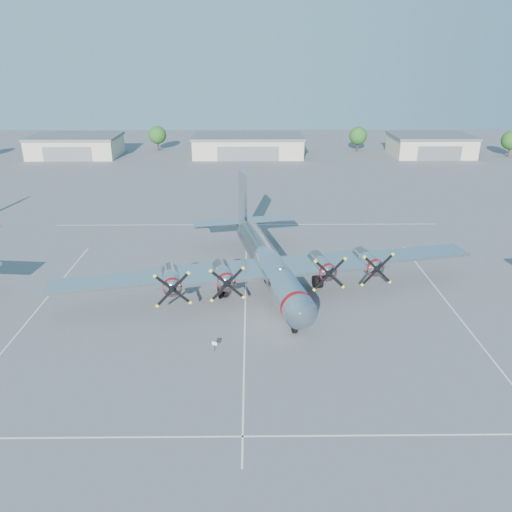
{
  "coord_description": "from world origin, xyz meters",
  "views": [
    {
      "loc": [
        0.64,
        -49.84,
        25.16
      ],
      "look_at": [
        1.22,
        3.99,
        3.2
      ],
      "focal_mm": 35.0,
      "sensor_mm": 36.0,
      "label": 1
    }
  ],
  "objects_px": {
    "hangar_east": "(431,145)",
    "info_placard": "(214,344)",
    "hangar_west": "(76,146)",
    "hangar_center": "(248,145)",
    "tree_west": "(157,135)",
    "tree_far_east": "(511,140)",
    "tree_east": "(358,136)",
    "main_bomber_b29": "(267,285)"
  },
  "relations": [
    {
      "from": "tree_far_east",
      "to": "info_placard",
      "type": "bearing_deg",
      "value": -127.85
    },
    {
      "from": "tree_east",
      "to": "tree_far_east",
      "type": "xyz_separation_m",
      "value": [
        38.0,
        -8.0,
        0.0
      ]
    },
    {
      "from": "main_bomber_b29",
      "to": "info_placard",
      "type": "xyz_separation_m",
      "value": [
        -5.16,
        -13.91,
        0.65
      ]
    },
    {
      "from": "tree_west",
      "to": "main_bomber_b29",
      "type": "distance_m",
      "value": 91.41
    },
    {
      "from": "hangar_east",
      "to": "tree_west",
      "type": "height_order",
      "value": "tree_west"
    },
    {
      "from": "hangar_west",
      "to": "tree_far_east",
      "type": "xyz_separation_m",
      "value": [
        113.0,
        -1.96,
        1.51
      ]
    },
    {
      "from": "info_placard",
      "to": "tree_west",
      "type": "bearing_deg",
      "value": 124.92
    },
    {
      "from": "hangar_east",
      "to": "tree_far_east",
      "type": "height_order",
      "value": "tree_far_east"
    },
    {
      "from": "tree_west",
      "to": "tree_east",
      "type": "height_order",
      "value": "same"
    },
    {
      "from": "hangar_center",
      "to": "main_bomber_b29",
      "type": "height_order",
      "value": "hangar_center"
    },
    {
      "from": "hangar_west",
      "to": "hangar_east",
      "type": "bearing_deg",
      "value": 0.0
    },
    {
      "from": "hangar_center",
      "to": "tree_east",
      "type": "relative_size",
      "value": 4.31
    },
    {
      "from": "hangar_west",
      "to": "tree_far_east",
      "type": "bearing_deg",
      "value": -1.0
    },
    {
      "from": "hangar_east",
      "to": "tree_east",
      "type": "bearing_deg",
      "value": 161.46
    },
    {
      "from": "hangar_west",
      "to": "hangar_east",
      "type": "xyz_separation_m",
      "value": [
        93.0,
        0.0,
        0.0
      ]
    },
    {
      "from": "tree_west",
      "to": "info_placard",
      "type": "distance_m",
      "value": 103.49
    },
    {
      "from": "hangar_center",
      "to": "tree_west",
      "type": "height_order",
      "value": "tree_west"
    },
    {
      "from": "hangar_west",
      "to": "tree_far_east",
      "type": "relative_size",
      "value": 3.4
    },
    {
      "from": "hangar_center",
      "to": "main_bomber_b29",
      "type": "distance_m",
      "value": 79.13
    },
    {
      "from": "hangar_west",
      "to": "hangar_east",
      "type": "height_order",
      "value": "same"
    },
    {
      "from": "tree_far_east",
      "to": "tree_west",
      "type": "bearing_deg",
      "value": 173.86
    },
    {
      "from": "tree_west",
      "to": "main_bomber_b29",
      "type": "xyz_separation_m",
      "value": [
        27.45,
        -87.09,
        -4.22
      ]
    },
    {
      "from": "hangar_east",
      "to": "info_placard",
      "type": "xyz_separation_m",
      "value": [
        -50.71,
        -92.96,
        -2.06
      ]
    },
    {
      "from": "hangar_east",
      "to": "main_bomber_b29",
      "type": "bearing_deg",
      "value": -119.95
    },
    {
      "from": "tree_far_east",
      "to": "main_bomber_b29",
      "type": "xyz_separation_m",
      "value": [
        -65.55,
        -77.09,
        -4.22
      ]
    },
    {
      "from": "hangar_east",
      "to": "info_placard",
      "type": "relative_size",
      "value": 22.18
    },
    {
      "from": "hangar_center",
      "to": "tree_west",
      "type": "bearing_deg",
      "value": 162.18
    },
    {
      "from": "hangar_west",
      "to": "tree_west",
      "type": "xyz_separation_m",
      "value": [
        20.0,
        8.04,
        1.51
      ]
    },
    {
      "from": "hangar_east",
      "to": "tree_west",
      "type": "bearing_deg",
      "value": 173.72
    },
    {
      "from": "hangar_center",
      "to": "tree_far_east",
      "type": "xyz_separation_m",
      "value": [
        68.0,
        -1.96,
        1.51
      ]
    },
    {
      "from": "hangar_west",
      "to": "hangar_center",
      "type": "relative_size",
      "value": 0.79
    },
    {
      "from": "tree_far_east",
      "to": "info_placard",
      "type": "relative_size",
      "value": 7.15
    },
    {
      "from": "info_placard",
      "to": "tree_far_east",
      "type": "bearing_deg",
      "value": 74.63
    },
    {
      "from": "hangar_center",
      "to": "tree_east",
      "type": "distance_m",
      "value": 30.64
    },
    {
      "from": "hangar_center",
      "to": "tree_west",
      "type": "xyz_separation_m",
      "value": [
        -25.0,
        8.04,
        1.51
      ]
    },
    {
      "from": "hangar_east",
      "to": "main_bomber_b29",
      "type": "height_order",
      "value": "hangar_east"
    },
    {
      "from": "hangar_center",
      "to": "info_placard",
      "type": "relative_size",
      "value": 30.8
    },
    {
      "from": "tree_east",
      "to": "main_bomber_b29",
      "type": "relative_size",
      "value": 0.14
    },
    {
      "from": "main_bomber_b29",
      "to": "info_placard",
      "type": "relative_size",
      "value": 50.74
    },
    {
      "from": "hangar_center",
      "to": "main_bomber_b29",
      "type": "xyz_separation_m",
      "value": [
        2.45,
        -79.05,
        -2.71
      ]
    },
    {
      "from": "tree_west",
      "to": "tree_far_east",
      "type": "distance_m",
      "value": 93.54
    },
    {
      "from": "hangar_center",
      "to": "tree_far_east",
      "type": "height_order",
      "value": "tree_far_east"
    }
  ]
}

